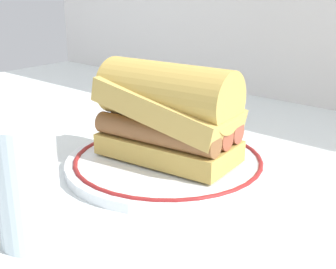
{
  "coord_description": "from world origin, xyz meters",
  "views": [
    {
      "loc": [
        0.34,
        -0.4,
        0.23
      ],
      "look_at": [
        -0.02,
        0.02,
        0.04
      ],
      "focal_mm": 49.42,
      "sensor_mm": 36.0,
      "label": 1
    }
  ],
  "objects": [
    {
      "name": "ground_plane",
      "position": [
        0.0,
        0.0,
        0.0
      ],
      "size": [
        1.5,
        1.5,
        0.0
      ],
      "primitive_type": "plane",
      "color": "silver"
    },
    {
      "name": "plate",
      "position": [
        -0.02,
        0.02,
        0.01
      ],
      "size": [
        0.26,
        0.26,
        0.01
      ],
      "color": "white",
      "rests_on": "ground_plane"
    },
    {
      "name": "sausage_sandwich",
      "position": [
        -0.02,
        0.02,
        0.07
      ],
      "size": [
        0.18,
        0.11,
        0.12
      ],
      "rotation": [
        0.0,
        0.0,
        0.12
      ],
      "color": "tan",
      "rests_on": "plate"
    },
    {
      "name": "drinking_glass",
      "position": [
        -0.0,
        -0.2,
        0.05
      ],
      "size": [
        0.06,
        0.06,
        0.11
      ],
      "color": "silver",
      "rests_on": "ground_plane"
    },
    {
      "name": "salt_shaker",
      "position": [
        -0.07,
        0.23,
        0.04
      ],
      "size": [
        0.03,
        0.03,
        0.08
      ],
      "color": "white",
      "rests_on": "ground_plane"
    }
  ]
}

